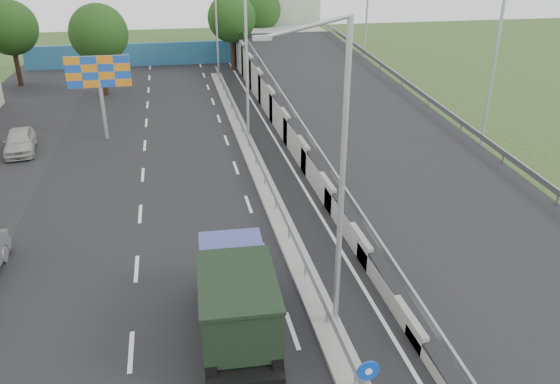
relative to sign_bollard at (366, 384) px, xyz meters
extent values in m
cube|color=black|center=(-3.00, 17.83, -1.03)|extent=(26.00, 90.00, 0.04)
cube|color=gray|center=(0.00, 21.83, -0.93)|extent=(1.00, 44.00, 0.20)
cube|color=gray|center=(12.30, 21.83, 1.32)|extent=(0.10, 50.00, 0.32)
cube|color=gray|center=(2.80, 21.83, 1.32)|extent=(0.10, 50.00, 0.32)
cube|color=gray|center=(0.00, 21.83, -0.28)|extent=(0.08, 44.00, 0.32)
cylinder|color=gray|center=(0.00, 21.83, -0.53)|extent=(0.09, 0.09, 0.60)
cylinder|color=#0C3FBF|center=(0.00, -0.05, 0.52)|extent=(0.64, 0.05, 0.64)
cylinder|color=white|center=(0.00, -0.08, 0.52)|extent=(0.20, 0.03, 0.20)
cylinder|color=#B2B5B7|center=(0.30, 3.83, 4.17)|extent=(0.18, 0.18, 10.00)
cylinder|color=#B2B5B7|center=(-0.90, 3.83, 8.92)|extent=(2.57, 0.12, 0.66)
cube|color=#B2B5B7|center=(-2.10, 3.83, 8.67)|extent=(0.50, 0.18, 0.12)
cylinder|color=#B2B5B7|center=(0.30, 23.83, 4.17)|extent=(0.18, 0.18, 10.00)
cylinder|color=#B2B5B7|center=(0.30, 43.83, 4.17)|extent=(0.18, 0.18, 10.00)
cube|color=#22697D|center=(-4.00, 49.83, 0.17)|extent=(30.00, 0.50, 2.40)
cube|color=#B2CCAD|center=(10.00, 57.83, 3.47)|extent=(7.00, 7.00, 9.00)
cylinder|color=#B2B5B7|center=(-9.00, 25.83, 0.97)|extent=(0.24, 0.24, 4.00)
cube|color=orange|center=(-9.00, 25.83, 3.47)|extent=(4.00, 0.20, 2.00)
cylinder|color=black|center=(-10.00, 37.83, 0.97)|extent=(0.44, 0.44, 4.00)
sphere|color=#13330E|center=(-10.00, 37.83, 4.17)|extent=(4.80, 4.80, 4.80)
cylinder|color=black|center=(2.00, 45.83, 0.97)|extent=(0.44, 0.44, 4.00)
sphere|color=#13330E|center=(2.00, 45.83, 4.17)|extent=(4.80, 4.80, 4.80)
cylinder|color=black|center=(-18.00, 42.83, 0.97)|extent=(0.44, 0.44, 4.00)
sphere|color=#13330E|center=(-18.00, 42.83, 4.17)|extent=(4.80, 4.80, 4.80)
cylinder|color=black|center=(6.00, 52.83, 0.97)|extent=(0.44, 0.44, 4.00)
sphere|color=#13330E|center=(6.00, 52.83, 4.17)|extent=(4.80, 4.80, 4.80)
cylinder|color=black|center=(-3.90, 5.93, -0.50)|extent=(0.38, 1.07, 1.06)
cylinder|color=black|center=(-1.98, 5.85, -0.50)|extent=(0.38, 1.07, 1.06)
cylinder|color=black|center=(-3.94, 5.07, -0.50)|extent=(0.38, 1.07, 1.06)
cylinder|color=black|center=(-2.02, 4.99, -0.50)|extent=(0.38, 1.07, 1.06)
cylinder|color=black|center=(-4.08, 1.71, -0.50)|extent=(0.38, 1.07, 1.06)
cylinder|color=black|center=(-2.16, 1.63, -0.50)|extent=(0.38, 1.07, 1.06)
cube|color=black|center=(-3.03, 3.88, -0.36)|extent=(2.47, 6.05, 0.29)
cube|color=navy|center=(-2.93, 6.13, 0.60)|extent=(2.27, 1.63, 1.63)
cube|color=black|center=(-2.90, 6.87, 1.03)|extent=(1.83, 0.14, 0.67)
cube|color=black|center=(-2.90, 6.95, -0.41)|extent=(2.21, 0.24, 0.48)
cube|color=black|center=(-3.05, 3.30, 0.70)|extent=(2.46, 3.75, 1.73)
cube|color=black|center=(-3.05, 3.30, 1.61)|extent=(2.56, 3.85, 0.12)
imported|color=#A6A7A3|center=(-14.05, 24.17, -0.31)|extent=(2.28, 4.46, 1.45)
camera|label=1|loc=(-4.56, -10.62, 10.92)|focal=35.00mm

